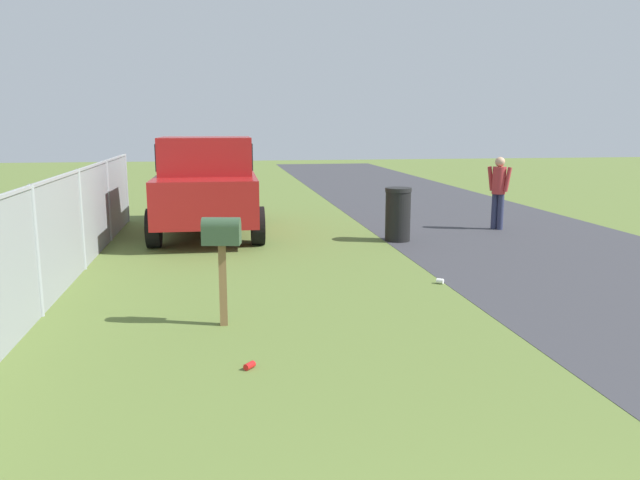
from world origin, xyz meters
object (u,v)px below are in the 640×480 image
(trash_bin, at_px, (398,214))
(pedestrian, at_px, (499,188))
(mailbox, at_px, (222,240))
(pickup_truck, at_px, (207,183))

(trash_bin, bearing_deg, pedestrian, -68.80)
(trash_bin, bearing_deg, mailbox, 144.10)
(pedestrian, bearing_deg, pickup_truck, -46.02)
(pickup_truck, distance_m, trash_bin, 4.15)
(pickup_truck, bearing_deg, pedestrian, 86.43)
(mailbox, height_order, pickup_truck, pickup_truck)
(pedestrian, bearing_deg, mailbox, 2.07)
(mailbox, xyz_separation_m, pedestrian, (5.94, -6.19, -0.08))
(trash_bin, bearing_deg, pickup_truck, 68.60)
(mailbox, relative_size, pedestrian, 0.80)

